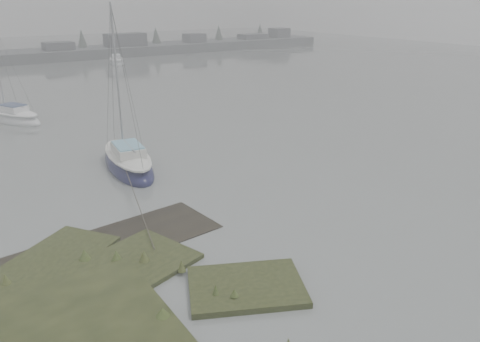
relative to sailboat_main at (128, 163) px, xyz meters
name	(u,v)px	position (x,y,z in m)	size (l,w,h in m)	color
ground	(30,108)	(-1.50, 18.01, -0.28)	(160.00, 160.00, 0.00)	slate
far_shoreline	(164,47)	(25.34, 49.91, 0.57)	(60.00, 8.00, 4.15)	#4C4F51
sailboat_main	(128,163)	(0.00, 0.00, 0.00)	(2.78, 6.51, 8.91)	#131339
sailboat_white	(13,118)	(-3.34, 14.22, -0.03)	(4.14, 5.97, 8.06)	silver
sailboat_far_b	(116,62)	(13.82, 40.38, -0.03)	(3.43, 6.00, 8.05)	#AEB4B8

